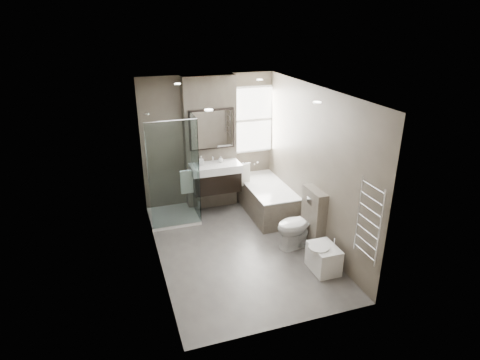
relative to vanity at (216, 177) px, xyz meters
name	(u,v)px	position (x,y,z in m)	size (l,w,h in m)	color
room	(239,176)	(0.00, -1.43, 0.56)	(2.70, 3.90, 2.70)	#55524E
vanity_pier	(210,144)	(0.00, 0.35, 0.56)	(1.00, 0.25, 2.60)	#5C5448
vanity	(216,177)	(0.00, 0.00, 0.00)	(0.95, 0.47, 0.66)	black
mirror_cabinet	(212,129)	(0.00, 0.19, 0.89)	(0.86, 0.08, 0.76)	black
towel_left	(187,182)	(-0.56, -0.02, -0.02)	(0.24, 0.06, 0.44)	white
towel_right	(244,175)	(0.56, -0.02, -0.02)	(0.24, 0.06, 0.44)	white
shower_enclosure	(178,196)	(-0.75, -0.08, -0.25)	(0.90, 0.90, 2.00)	white
bathtub	(266,198)	(0.92, -0.33, -0.43)	(0.75, 1.60, 0.57)	#5C5448
window	(252,120)	(0.90, 0.45, 0.93)	(0.98, 0.06, 1.33)	white
toilet	(299,225)	(0.97, -1.65, -0.35)	(0.44, 0.77, 0.79)	white
cistern_box	(313,218)	(1.21, -1.68, -0.24)	(0.19, 0.55, 1.00)	#5C5448
bidet	(323,258)	(1.01, -2.40, -0.53)	(0.44, 0.51, 0.53)	white
towel_radiator	(369,221)	(1.25, -3.03, 0.38)	(0.03, 0.49, 1.10)	silver
soap_bottle_a	(201,161)	(-0.26, 0.03, 0.35)	(0.08, 0.08, 0.18)	white
soap_bottle_b	(221,159)	(0.12, 0.06, 0.32)	(0.10, 0.10, 0.13)	white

